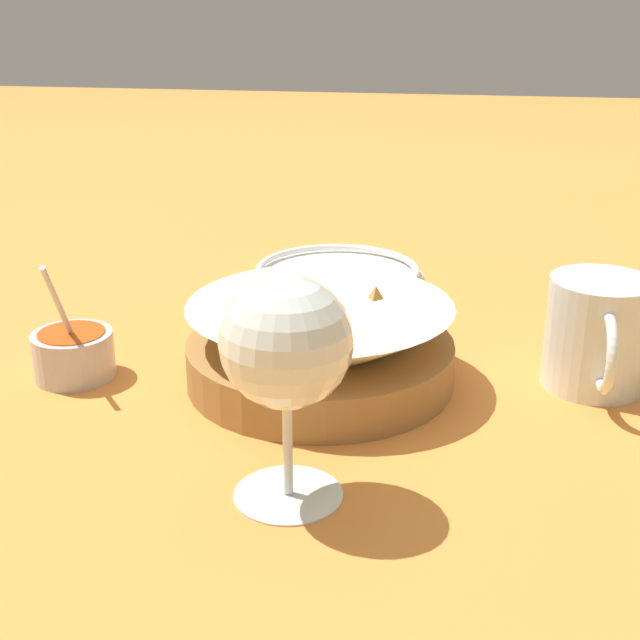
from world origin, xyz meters
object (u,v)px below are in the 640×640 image
Objects in this scene: sauce_cup at (73,352)px; wine_glass at (286,349)px; food_basket at (321,347)px; beer_mug at (597,338)px; side_plate at (337,272)px.

wine_glass is at bearing 54.06° from sauce_cup.
wine_glass reaches higher than food_basket.
wine_glass is 0.33m from beer_mug.
food_basket is 0.29m from side_plate.
wine_glass reaches higher than beer_mug.
wine_glass is at bearing 1.82° from food_basket.
food_basket is at bearing -178.18° from wine_glass.
beer_mug is 0.37m from side_plate.
beer_mug is 0.63× the size of side_plate.
sauce_cup is (0.02, -0.22, -0.01)m from food_basket.
food_basket is at bearing 96.14° from sauce_cup.
side_plate is at bearing -134.57° from beer_mug.
side_plate is (-0.26, -0.26, -0.04)m from beer_mug.
sauce_cup is 0.92× the size of beer_mug.
sauce_cup is 0.73× the size of wine_glass.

